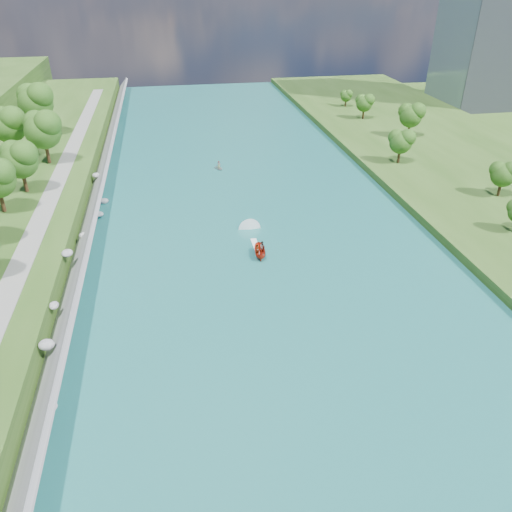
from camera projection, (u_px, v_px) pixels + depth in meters
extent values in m
plane|color=#2D5119|center=(284.00, 309.00, 61.95)|extent=(260.00, 260.00, 0.00)
cube|color=#1A6461|center=(255.00, 235.00, 78.97)|extent=(55.00, 240.00, 0.10)
cube|color=slate|center=(85.00, 239.00, 74.11)|extent=(3.54, 236.00, 4.05)
ellipsoid|color=gray|center=(52.00, 407.00, 46.07)|extent=(1.06, 1.11, 0.62)
ellipsoid|color=gray|center=(46.00, 345.00, 51.59)|extent=(1.64, 1.38, 1.14)
ellipsoid|color=gray|center=(54.00, 305.00, 57.59)|extent=(1.13, 1.42, 0.79)
ellipsoid|color=gray|center=(67.00, 253.00, 66.66)|extent=(1.50, 1.77, 0.85)
ellipsoid|color=gray|center=(84.00, 236.00, 75.14)|extent=(1.50, 1.23, 0.98)
ellipsoid|color=gray|center=(99.00, 214.00, 83.77)|extent=(1.34, 1.23, 0.88)
ellipsoid|color=gray|center=(104.00, 201.00, 89.60)|extent=(1.53, 1.73, 0.90)
ellipsoid|color=gray|center=(96.00, 175.00, 96.07)|extent=(1.34, 1.57, 0.93)
ellipsoid|color=gray|center=(105.00, 163.00, 104.46)|extent=(1.71, 1.45, 1.25)
cube|color=gray|center=(35.00, 232.00, 72.21)|extent=(3.00, 200.00, 0.10)
ellipsoid|color=#254512|center=(20.00, 162.00, 82.89)|extent=(6.33, 6.33, 10.55)
ellipsoid|color=#254512|center=(43.00, 132.00, 95.16)|extent=(7.27, 7.27, 12.12)
ellipsoid|color=#254512|center=(9.00, 127.00, 98.83)|extent=(7.09, 7.09, 11.82)
ellipsoid|color=#254512|center=(36.00, 104.00, 111.74)|extent=(8.15, 8.15, 13.58)
ellipsoid|color=#254512|center=(34.00, 109.00, 117.88)|extent=(5.24, 5.24, 8.74)
ellipsoid|color=#254512|center=(503.00, 176.00, 87.14)|extent=(4.50, 4.50, 7.50)
ellipsoid|color=#254512|center=(401.00, 143.00, 102.16)|extent=(4.97, 4.97, 8.29)
ellipsoid|color=#254512|center=(411.00, 117.00, 117.97)|extent=(5.68, 5.68, 9.47)
ellipsoid|color=#254512|center=(364.00, 104.00, 132.88)|extent=(4.61, 4.61, 7.68)
ellipsoid|color=#254512|center=(346.00, 97.00, 145.37)|extent=(3.38, 3.38, 5.63)
imported|color=#B2250E|center=(260.00, 251.00, 72.71)|extent=(1.90, 4.19, 1.57)
imported|color=#66605B|center=(258.00, 250.00, 72.09)|extent=(0.76, 0.71, 1.74)
imported|color=#66605B|center=(262.00, 247.00, 73.00)|extent=(0.89, 0.72, 1.74)
cube|color=white|center=(256.00, 246.00, 75.64)|extent=(0.90, 5.00, 0.06)
imported|color=gray|center=(219.00, 168.00, 104.71)|extent=(2.63, 2.98, 0.51)
imported|color=#66605B|center=(219.00, 165.00, 104.35)|extent=(0.82, 0.64, 1.48)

